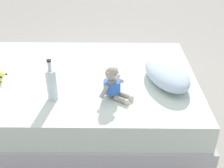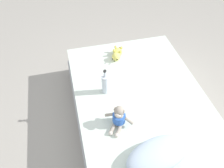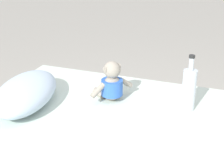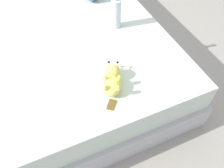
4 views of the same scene
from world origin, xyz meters
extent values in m
plane|color=#9E998E|center=(0.00, 0.00, 0.00)|extent=(16.00, 16.00, 0.00)
cube|color=#B2B2B7|center=(0.00, 0.00, 0.11)|extent=(1.40, 1.98, 0.22)
cube|color=silver|center=(0.00, 0.00, 0.33)|extent=(1.36, 1.92, 0.21)
ellipsoid|color=#EAE066|center=(0.07, -0.71, 0.47)|extent=(0.16, 0.18, 0.08)
sphere|color=#EAE066|center=(0.11, -0.62, 0.48)|extent=(0.10, 0.10, 0.10)
cone|color=#EAE066|center=(0.11, -0.57, 0.49)|extent=(0.05, 0.07, 0.05)
sphere|color=black|center=(0.12, -0.54, 0.50)|extent=(0.02, 0.02, 0.02)
cone|color=#EAE066|center=(0.16, -0.59, 0.49)|extent=(0.05, 0.07, 0.05)
sphere|color=black|center=(0.17, -0.57, 0.50)|extent=(0.02, 0.02, 0.02)
sphere|color=red|center=(0.09, -0.60, 0.51)|extent=(0.02, 0.02, 0.02)
sphere|color=red|center=(0.14, -0.63, 0.51)|extent=(0.02, 0.02, 0.02)
ellipsoid|color=#EAE066|center=(0.04, -0.66, 0.51)|extent=(0.04, 0.04, 0.05)
ellipsoid|color=#EAE066|center=(0.12, -0.70, 0.51)|extent=(0.04, 0.04, 0.05)
ellipsoid|color=#EAE066|center=(0.01, -0.73, 0.51)|extent=(0.04, 0.04, 0.05)
ellipsoid|color=#EAE066|center=(0.08, -0.77, 0.51)|extent=(0.04, 0.04, 0.05)
cube|color=brown|center=(0.02, -0.81, 0.44)|extent=(0.08, 0.08, 0.01)
cylinder|color=silver|center=(0.35, -0.14, 0.54)|extent=(0.07, 0.07, 0.23)
camera|label=1|loc=(2.09, 0.31, 1.59)|focal=46.56mm
camera|label=2|loc=(0.67, 1.47, 2.28)|focal=36.64mm
camera|label=3|loc=(-1.37, -0.35, 1.31)|focal=55.88mm
camera|label=4|loc=(-0.28, -1.51, 1.56)|focal=37.29mm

